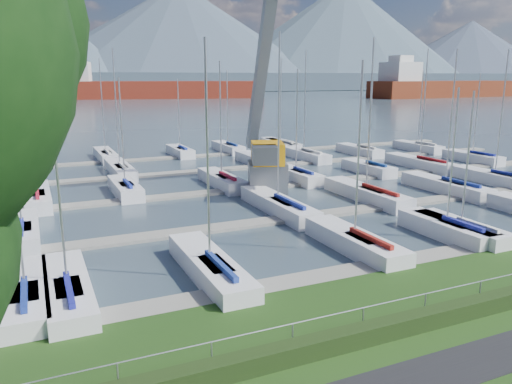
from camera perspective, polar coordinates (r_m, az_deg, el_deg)
path at (r=18.69m, az=20.36°, el=-18.74°), size 160.00×2.00×0.04m
water at (r=274.41m, az=-22.14°, el=10.04°), size 800.00×540.00×0.20m
hedge at (r=20.17m, az=15.13°, el=-14.76°), size 80.00×0.70×0.70m
fence at (r=20.07m, az=14.55°, el=-12.16°), size 80.00×0.04×0.04m
foothill at (r=344.19m, az=-22.78°, el=11.48°), size 900.00×80.00×12.00m
mountains at (r=420.67m, az=-22.61°, el=17.17°), size 1190.00×360.00×115.00m
docks at (r=42.79m, az=-7.72°, el=-0.34°), size 90.00×41.60×0.25m
crane at (r=43.34m, az=1.18°, el=7.39°), size 5.81×13.49×22.35m
cargo_ship_mid at (r=239.98m, az=-12.60°, el=11.31°), size 101.67×38.85×21.50m
cargo_ship_east at (r=262.53m, az=19.96°, el=11.03°), size 80.68×20.85×21.50m
sailboat_fleet at (r=44.34m, az=-11.68°, el=7.43°), size 74.96×49.40×13.20m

